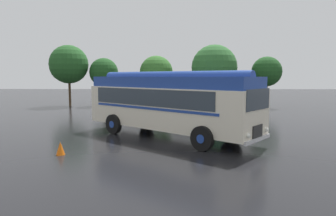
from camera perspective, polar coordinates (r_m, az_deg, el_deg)
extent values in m
plane|color=black|center=(16.20, 1.59, -5.45)|extent=(120.00, 120.00, 0.00)
cube|color=silver|center=(15.83, -0.07, 0.15)|extent=(9.28, 8.33, 2.10)
cube|color=#1E3D93|center=(15.75, -0.07, 4.97)|extent=(9.00, 8.05, 0.56)
cylinder|color=#1E3D93|center=(15.74, -0.07, 5.91)|extent=(7.67, 6.55, 0.60)
cube|color=#2D3842|center=(16.94, 1.95, 2.47)|extent=(6.16, 5.16, 0.84)
cube|color=#2D3842|center=(15.06, -4.09, 2.00)|extent=(6.16, 5.16, 0.84)
cube|color=#1E3D93|center=(16.92, 2.20, 0.63)|extent=(6.31, 5.28, 0.12)
cube|color=#1E3D93|center=(15.04, -3.79, -0.07)|extent=(6.31, 5.28, 0.12)
cube|color=#2D3842|center=(13.07, 16.83, 1.58)|extent=(1.44, 1.71, 0.88)
cube|color=black|center=(13.24, 16.67, -4.34)|extent=(0.62, 0.73, 0.56)
cube|color=silver|center=(13.30, 16.70, -5.74)|extent=(1.60, 1.89, 0.16)
sphere|color=white|center=(14.06, 18.20, -3.91)|extent=(0.22, 0.22, 0.22)
sphere|color=white|center=(12.44, 15.01, -5.09)|extent=(0.22, 0.22, 0.22)
cylinder|color=black|center=(15.29, 12.03, -4.18)|extent=(1.02, 0.92, 1.10)
cylinder|color=#1E3D93|center=(15.29, 12.03, -4.18)|extent=(0.50, 0.49, 0.39)
cylinder|color=black|center=(13.10, 6.54, -5.79)|extent=(1.02, 0.92, 1.10)
cylinder|color=#1E3D93|center=(13.10, 6.54, -5.79)|extent=(0.50, 0.49, 0.39)
cylinder|color=black|center=(18.86, -4.18, -2.13)|extent=(1.02, 0.92, 1.10)
cylinder|color=#1E3D93|center=(18.86, -4.18, -2.13)|extent=(0.50, 0.49, 0.39)
cylinder|color=black|center=(17.14, -10.32, -3.04)|extent=(1.02, 0.92, 1.10)
cylinder|color=#1E3D93|center=(17.14, -10.32, -3.04)|extent=(0.50, 0.49, 0.39)
cube|color=silver|center=(27.19, -2.87, 0.65)|extent=(2.04, 4.32, 0.70)
cube|color=silver|center=(27.29, -2.88, 2.08)|extent=(1.67, 2.30, 0.64)
cube|color=#2D3842|center=(27.31, -1.29, 2.09)|extent=(0.18, 1.93, 0.50)
cube|color=#2D3842|center=(27.28, -4.48, 2.07)|extent=(0.18, 1.93, 0.50)
cylinder|color=black|center=(25.96, -0.87, -0.38)|extent=(0.25, 0.65, 0.64)
cylinder|color=black|center=(25.93, -4.76, -0.40)|extent=(0.25, 0.65, 0.64)
cylinder|color=black|center=(28.55, -1.15, 0.21)|extent=(0.25, 0.65, 0.64)
cylinder|color=black|center=(28.52, -4.68, 0.18)|extent=(0.25, 0.65, 0.64)
cube|color=#4C5156|center=(26.55, 2.91, 0.52)|extent=(1.83, 4.25, 0.70)
cube|color=#4C5156|center=(26.65, 2.90, 1.99)|extent=(1.57, 2.23, 0.64)
cube|color=#2D3842|center=(26.71, 4.52, 1.98)|extent=(0.09, 1.93, 0.50)
cube|color=#2D3842|center=(26.61, 1.27, 1.99)|extent=(0.09, 1.93, 0.50)
cylinder|color=black|center=(25.38, 5.09, -0.55)|extent=(0.22, 0.65, 0.64)
cylinder|color=black|center=(25.25, 1.12, -0.56)|extent=(0.22, 0.65, 0.64)
cylinder|color=black|center=(27.95, 4.52, 0.07)|extent=(0.22, 0.65, 0.64)
cylinder|color=black|center=(27.84, 0.91, 0.06)|extent=(0.22, 0.65, 0.64)
cube|color=navy|center=(27.00, 8.44, 0.56)|extent=(2.12, 4.35, 0.70)
cube|color=navy|center=(27.09, 8.39, 2.00)|extent=(1.71, 2.33, 0.64)
cube|color=#2D3842|center=(27.28, 9.94, 2.00)|extent=(0.22, 1.92, 0.50)
cube|color=#2D3842|center=(26.93, 6.82, 1.99)|extent=(0.22, 1.92, 0.50)
cylinder|color=black|center=(26.01, 10.98, -0.47)|extent=(0.26, 0.66, 0.64)
cylinder|color=black|center=(25.58, 7.19, -0.52)|extent=(0.26, 0.66, 0.64)
cylinder|color=black|center=(28.51, 9.54, 0.12)|extent=(0.26, 0.66, 0.64)
cylinder|color=black|center=(28.12, 6.06, 0.09)|extent=(0.26, 0.66, 0.64)
cylinder|color=#4C3823|center=(34.53, -18.21, 2.85)|extent=(0.25, 0.25, 2.96)
sphere|color=#235623|center=(34.51, -18.38, 7.90)|extent=(4.16, 4.16, 4.16)
sphere|color=#235623|center=(34.56, -19.03, 7.43)|extent=(3.24, 3.24, 3.24)
cylinder|color=#4C3823|center=(33.67, -12.03, 2.55)|extent=(0.32, 0.32, 2.50)
sphere|color=#1E4C1E|center=(33.62, -12.13, 6.66)|extent=(3.10, 3.10, 3.10)
sphere|color=#1E4C1E|center=(33.51, -12.72, 7.21)|extent=(2.09, 2.09, 2.09)
cylinder|color=#4C3823|center=(31.85, -2.24, 2.34)|extent=(0.32, 0.32, 2.33)
sphere|color=#336B28|center=(31.78, -2.26, 6.80)|extent=(3.50, 3.50, 3.50)
sphere|color=#336B28|center=(31.83, -1.87, 7.25)|extent=(2.11, 2.11, 2.11)
cylinder|color=#4C3823|center=(31.68, 8.72, 2.28)|extent=(0.29, 0.29, 2.36)
sphere|color=#2D662D|center=(31.63, 8.80, 7.62)|extent=(4.72, 4.72, 4.72)
sphere|color=#2D662D|center=(31.78, 8.74, 8.09)|extent=(3.63, 3.63, 3.63)
cylinder|color=#4C3823|center=(32.79, 18.14, 2.36)|extent=(0.30, 0.30, 2.57)
sphere|color=#1E4C1E|center=(32.74, 18.28, 6.62)|extent=(3.08, 3.08, 3.08)
sphere|color=#1E4C1E|center=(32.89, 18.80, 7.07)|extent=(2.28, 2.28, 2.28)
cone|color=orange|center=(13.23, -19.82, -7.22)|extent=(0.36, 0.36, 0.55)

